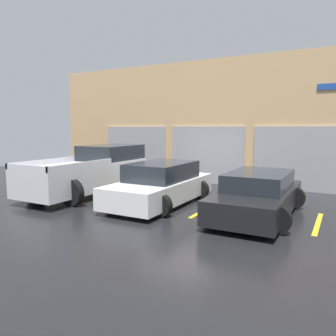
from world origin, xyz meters
name	(u,v)px	position (x,y,z in m)	size (l,w,h in m)	color
ground_plane	(180,196)	(0.00, 0.00, 0.00)	(28.00, 28.00, 0.00)	black
shophouse_building	(214,124)	(-0.01, 3.29, 2.60)	(16.46, 0.68, 5.31)	tan
pickup_truck	(92,171)	(-3.07, -1.17, 0.83)	(2.47, 5.15, 1.73)	silver
sedan_white	(161,185)	(0.00, -1.40, 0.62)	(2.19, 4.34, 1.32)	white
sedan_side	(258,195)	(3.07, -1.40, 0.58)	(2.18, 4.29, 1.21)	black
parking_stripe_far_left	(58,190)	(-4.61, -1.43, 0.00)	(0.12, 2.20, 0.01)	gold
parking_stripe_left	(122,199)	(-1.54, -1.43, 0.00)	(0.12, 2.20, 0.01)	gold
parking_stripe_centre	(205,209)	(1.54, -1.43, 0.00)	(0.12, 2.20, 0.01)	gold
parking_stripe_right	(318,224)	(4.61, -1.43, 0.00)	(0.12, 2.20, 0.01)	gold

